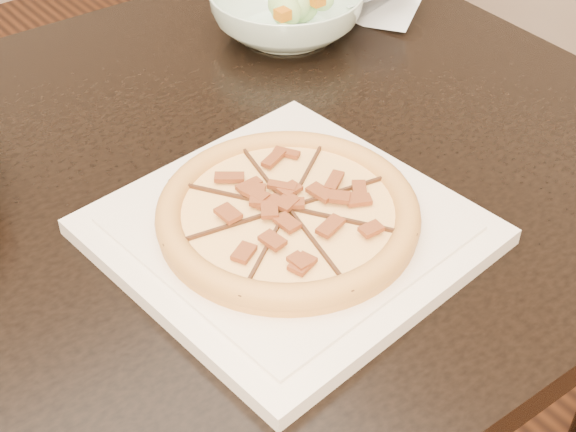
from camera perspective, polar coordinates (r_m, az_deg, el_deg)
name	(u,v)px	position (r m, az deg, el deg)	size (l,w,h in m)	color
dining_table	(118,279)	(0.94, -12.01, -4.40)	(1.38, 0.93, 0.75)	black
plate	(288,231)	(0.81, 0.00, -1.06)	(0.35, 0.35, 0.02)	silver
pizza	(288,213)	(0.79, 0.00, 0.22)	(0.26, 0.26, 0.03)	#BC8E43
salad_bowl	(286,12)	(1.16, -0.11, 14.29)	(0.22, 0.22, 0.07)	silver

